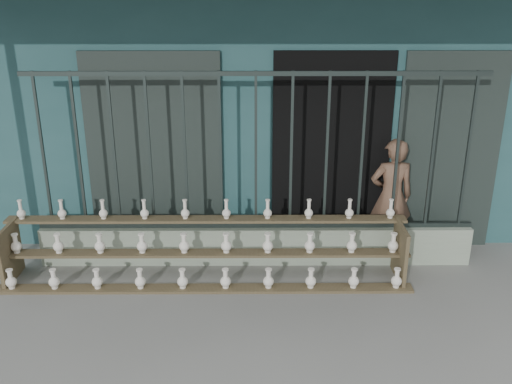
{
  "coord_description": "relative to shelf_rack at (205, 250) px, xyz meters",
  "views": [
    {
      "loc": [
        -0.03,
        -4.74,
        3.17
      ],
      "look_at": [
        0.0,
        1.0,
        1.0
      ],
      "focal_mm": 40.0,
      "sensor_mm": 36.0,
      "label": 1
    }
  ],
  "objects": [
    {
      "name": "ground",
      "position": [
        0.56,
        -0.89,
        -0.36
      ],
      "size": [
        60.0,
        60.0,
        0.0
      ],
      "primitive_type": "plane",
      "color": "slate"
    },
    {
      "name": "workshop_building",
      "position": [
        0.56,
        3.34,
        1.26
      ],
      "size": [
        7.4,
        6.6,
        3.21
      ],
      "color": "#275153",
      "rests_on": "ground"
    },
    {
      "name": "parapet_wall",
      "position": [
        0.56,
        0.41,
        -0.13
      ],
      "size": [
        5.0,
        0.2,
        0.45
      ],
      "primitive_type": "cube",
      "color": "#98A78F",
      "rests_on": "ground"
    },
    {
      "name": "security_fence",
      "position": [
        0.56,
        0.41,
        0.99
      ],
      "size": [
        5.0,
        0.04,
        1.8
      ],
      "color": "#283330",
      "rests_on": "parapet_wall"
    },
    {
      "name": "shelf_rack",
      "position": [
        0.0,
        0.0,
        0.0
      ],
      "size": [
        4.5,
        0.68,
        0.85
      ],
      "color": "brown",
      "rests_on": "ground"
    },
    {
      "name": "elderly_woman",
      "position": [
        2.18,
        0.72,
        0.36
      ],
      "size": [
        0.54,
        0.38,
        1.43
      ],
      "primitive_type": "imported",
      "rotation": [
        0.0,
        0.0,
        3.21
      ],
      "color": "brown",
      "rests_on": "ground"
    }
  ]
}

